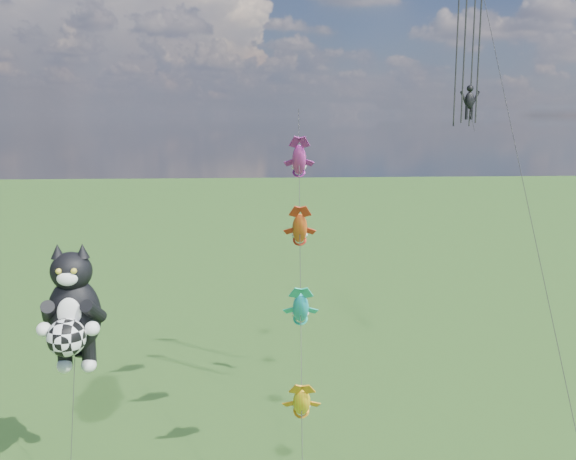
{
  "coord_description": "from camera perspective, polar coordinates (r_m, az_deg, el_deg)",
  "views": [
    {
      "loc": [
        4.55,
        -22.06,
        16.49
      ],
      "look_at": [
        6.8,
        11.07,
        10.55
      ],
      "focal_mm": 40.0,
      "sensor_mm": 36.0,
      "label": 1
    }
  ],
  "objects": [
    {
      "name": "cat_kite_rig",
      "position": [
        31.14,
        -18.62,
        -6.8
      ],
      "size": [
        2.78,
        4.2,
        10.78
      ],
      "rotation": [
        0.0,
        0.0,
        0.04
      ],
      "color": "brown",
      "rests_on": "ground"
    },
    {
      "name": "parafoil_rig",
      "position": [
        33.92,
        16.09,
        12.73
      ],
      "size": [
        1.83,
        17.55,
        25.73
      ],
      "rotation": [
        0.0,
        0.0,
        0.1
      ],
      "color": "brown",
      "rests_on": "ground"
    },
    {
      "name": "fish_windsock_rig",
      "position": [
        30.01,
        1.09,
        -3.42
      ],
      "size": [
        1.56,
        15.93,
        16.88
      ],
      "rotation": [
        0.0,
        0.0,
        0.25
      ],
      "color": "brown",
      "rests_on": "ground"
    }
  ]
}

